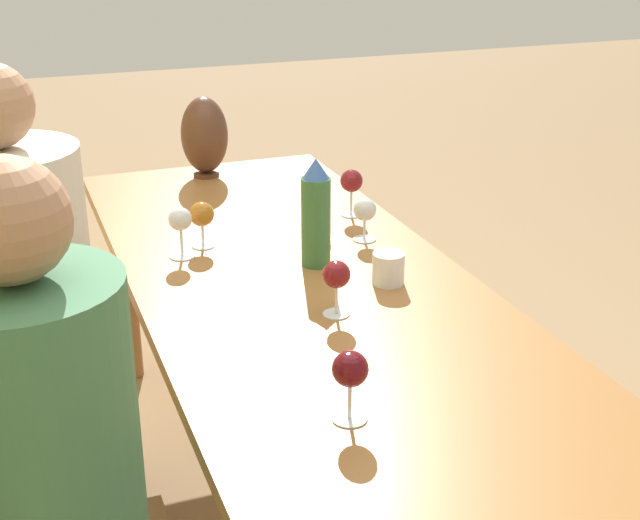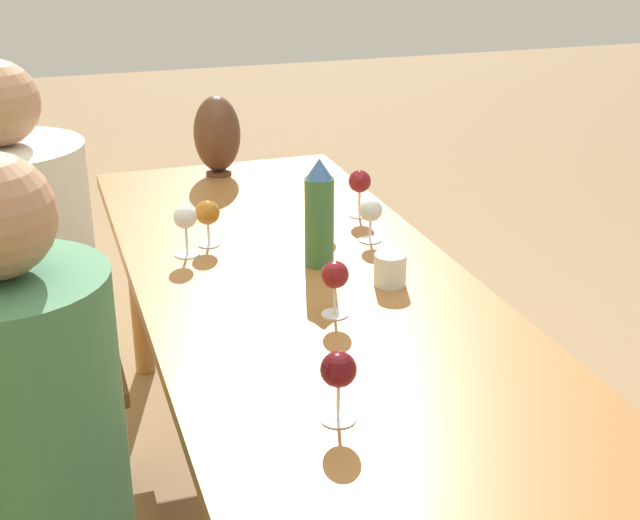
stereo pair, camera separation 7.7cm
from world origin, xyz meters
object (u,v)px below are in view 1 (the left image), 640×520
Objects in this scene: wine_glass_0 at (351,182)px; person_far at (24,302)px; water_tumbler at (388,268)px; wine_glass_1 at (350,371)px; person_near at (54,498)px; wine_glass_2 at (365,211)px; wine_glass_4 at (315,195)px; wine_glass_3 at (180,221)px; water_bottle at (316,214)px; vase at (204,136)px; wine_glass_5 at (336,276)px; wine_glass_6 at (202,215)px.

person_far is at bearing 100.43° from wine_glass_0.
wine_glass_0 reaches higher than water_tumbler.
wine_glass_1 is 0.11× the size of person_near.
wine_glass_2 is 0.86× the size of wine_glass_4.
person_near is at bearing 121.77° from water_tumbler.
person_near reaches higher than wine_glass_4.
wine_glass_1 reaches higher than water_tumbler.
wine_glass_3 is (-0.15, 0.54, -0.00)m from wine_glass_0.
person_near is (-0.52, 0.84, -0.08)m from water_tumbler.
wine_glass_0 is (0.32, -0.23, -0.03)m from water_bottle.
person_near is (-0.70, 0.72, -0.18)m from water_bottle.
wine_glass_4 reaches higher than wine_glass_2.
vase is 1.69m from person_near.
water_tumbler is 0.56× the size of wine_glass_0.
wine_glass_4 is at bearing -19.89° from water_bottle.
wine_glass_5 is at bearing -151.71° from wine_glass_3.
wine_glass_4 is (0.13, 0.10, 0.02)m from wine_glass_2.
wine_glass_6 is at bearing 76.03° from wine_glass_2.
wine_glass_3 is 0.53m from wine_glass_5.
water_bottle is 0.22× the size of person_far.
person_near is at bearing 131.95° from wine_glass_2.
wine_glass_5 is (-0.41, 0.25, 0.01)m from wine_glass_2.
water_tumbler is 0.43m from wine_glass_4.
wine_glass_5 reaches higher than water_tumbler.
wine_glass_2 is 0.50m from wine_glass_3.
water_bottle is at bearing 122.46° from wine_glass_2.
wine_glass_3 is at bearing 161.21° from vase.
wine_glass_3 is 0.43m from person_far.
wine_glass_3 is at bearing 61.00° from water_bottle.
wine_glass_5 is (-0.61, 0.29, -0.01)m from wine_glass_0.
wine_glass_6 is (0.11, 0.43, 0.01)m from wine_glass_2.
water_tumbler is 0.58× the size of wine_glass_1.
wine_glass_1 reaches higher than wine_glass_2.
wine_glass_0 is at bearing -79.57° from person_far.
wine_glass_2 is 0.91m from person_far.
wine_glass_1 is 0.43m from wine_glass_5.
wine_glass_0 is 0.68m from wine_glass_5.
person_far is at bearing 31.51° from wine_glass_1.
wine_glass_3 is at bearing 105.18° from wine_glass_0.
water_tumbler is 0.29× the size of vase.
vase is at bearing 0.85° from wine_glass_5.
water_bottle is 0.23m from water_tumbler.
person_near reaches higher than wine_glass_3.
person_far is (0.85, 0.52, -0.15)m from wine_glass_1.
wine_glass_2 is at bearing -160.46° from vase.
water_bottle is 0.36m from wine_glass_3.
water_bottle is 0.33m from wine_glass_6.
water_tumbler is 0.23m from wine_glass_5.
person_far reaches higher than water_tumbler.
water_bottle is 0.22× the size of person_near.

